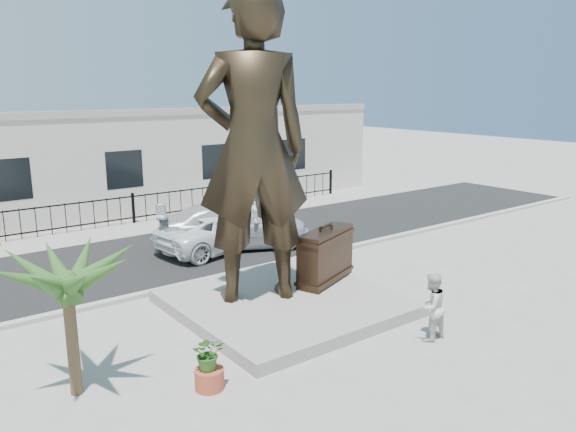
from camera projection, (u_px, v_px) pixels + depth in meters
name	position (u px, v px, depth m)	size (l,w,h in m)	color
ground	(337.00, 322.00, 13.71)	(100.00, 100.00, 0.00)	#9E9991
street	(187.00, 249.00, 19.94)	(40.00, 7.00, 0.01)	black
curb	(239.00, 272.00, 17.20)	(40.00, 0.25, 0.12)	#A5A399
far_sidewalk	(142.00, 227.00, 23.05)	(40.00, 2.50, 0.02)	#9E9991
plinth	(284.00, 303.00, 14.55)	(5.20, 5.20, 0.30)	gray
fence	(133.00, 209.00, 23.54)	(22.00, 0.10, 1.20)	black
building	(97.00, 161.00, 26.45)	(28.00, 7.00, 4.40)	silver
statue	(253.00, 149.00, 13.73)	(2.80, 1.84, 7.68)	#2D2316
suitcase	(326.00, 256.00, 15.58)	(2.09, 0.67, 1.48)	#2F1F14
tourist	(431.00, 307.00, 12.62)	(0.77, 0.60, 1.58)	silver
car_white	(222.00, 231.00, 19.76)	(2.21, 4.79, 1.33)	white
car_silver	(234.00, 225.00, 20.00)	(2.21, 5.43, 1.58)	#B4B6B9
palm_tree	(77.00, 393.00, 10.53)	(1.80, 1.80, 3.20)	#284D1C
planter	(209.00, 379.00, 10.66)	(0.56, 0.56, 0.40)	#A4412B
shrub	(208.00, 353.00, 10.54)	(0.61, 0.53, 0.68)	#2E5A1D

